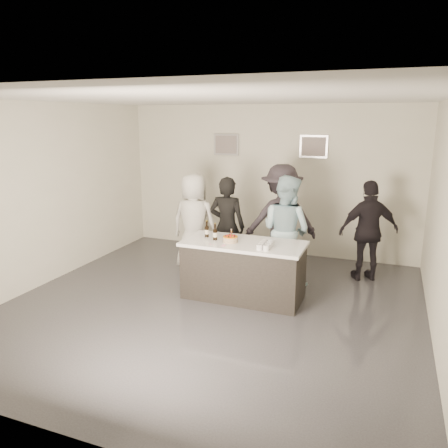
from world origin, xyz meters
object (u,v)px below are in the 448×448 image
Objects in this scene: beer_bottle_b at (215,232)px; bar_counter at (243,270)px; person_main_black at (227,226)px; person_guest_right at (369,231)px; person_guest_left at (194,222)px; beer_bottle_a at (207,229)px; cake at (230,240)px; person_main_blue at (286,230)px; person_guest_back at (281,220)px.

bar_counter is at bearing 6.12° from beer_bottle_b.
person_main_black is 2.43m from person_guest_right.
person_guest_right is at bearing -169.64° from person_guest_left.
bar_counter is 0.74m from beer_bottle_b.
person_main_black is at bearing 174.97° from person_guest_left.
beer_bottle_a is at bearing 7.01° from person_guest_right.
beer_bottle_a is 0.15× the size of person_main_black.
beer_bottle_a reaches higher than cake.
person_guest_back is (-0.19, 0.45, 0.06)m from person_main_blue.
person_main_black is at bearing 1.35° from person_guest_back.
beer_bottle_b is (0.19, -0.12, 0.00)m from beer_bottle_a.
person_guest_left is at bearing -13.78° from person_guest_right.
beer_bottle_a is at bearing 148.31° from beer_bottle_b.
person_main_black is 1.02× the size of person_guest_right.
person_guest_right is at bearing 35.69° from beer_bottle_b.
beer_bottle_a is at bearing 173.91° from bar_counter.
beer_bottle_a is at bearing 60.02° from person_main_blue.
bar_counter is at bearing 86.40° from person_main_blue.
person_guest_back is (0.26, 1.30, 0.53)m from bar_counter.
person_main_blue is (0.64, 0.92, -0.02)m from cake.
bar_counter is 2.35m from person_guest_right.
person_main_blue is (1.06, -0.05, 0.04)m from person_main_black.
beer_bottle_b is (-0.45, -0.05, 0.58)m from bar_counter.
person_main_black is 0.96× the size of person_main_blue.
beer_bottle_a is 0.13× the size of person_guest_back.
person_guest_back reaches higher than beer_bottle_a.
person_guest_back is (0.87, 0.40, 0.10)m from person_main_black.
cake is 2.50m from person_guest_right.
person_main_blue is (1.09, 0.78, -0.11)m from beer_bottle_a.
person_guest_right is (1.28, 0.67, -0.05)m from person_main_blue.
person_main_black is (-0.42, 0.97, -0.06)m from cake.
person_main_blue reaches higher than person_guest_left.
person_guest_left is at bearing 125.50° from beer_bottle_a.
person_main_blue reaches higher than person_guest_right.
cake is at bearing 15.07° from person_guest_right.
person_guest_right is (2.37, 1.45, -0.16)m from beer_bottle_a.
bar_counter is at bearing 19.46° from cake.
person_guest_back reaches higher than beer_bottle_b.
person_guest_back is at bearing 53.87° from beer_bottle_a.
beer_bottle_a is (-0.64, 0.07, 0.58)m from bar_counter.
person_main_black is at bearing -9.63° from person_guest_right.
person_guest_left is at bearing 136.60° from cake.
person_guest_left is (-0.82, 1.00, -0.14)m from beer_bottle_b.
beer_bottle_b is (-0.26, 0.02, 0.09)m from cake.
person_guest_right is 1.50m from person_guest_back.
beer_bottle_b is 0.13× the size of person_guest_back.
person_guest_left is at bearing -7.85° from person_main_black.
person_guest_back is (1.53, 0.34, 0.09)m from person_guest_left.
beer_bottle_b is 1.30m from person_guest_left.
beer_bottle_b is at bearing 128.99° from person_guest_left.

